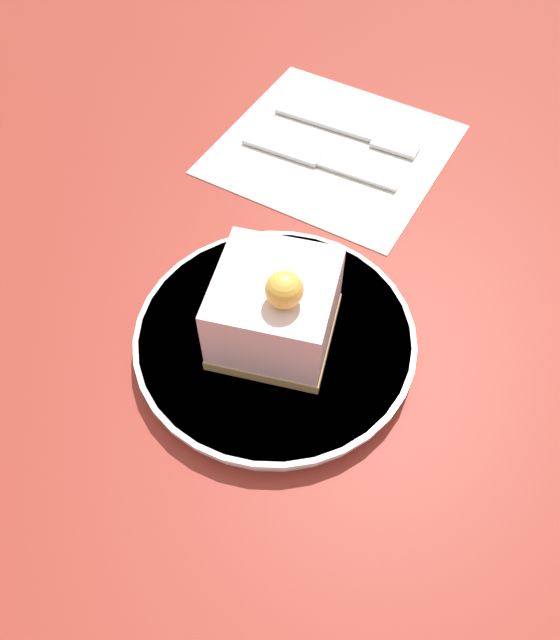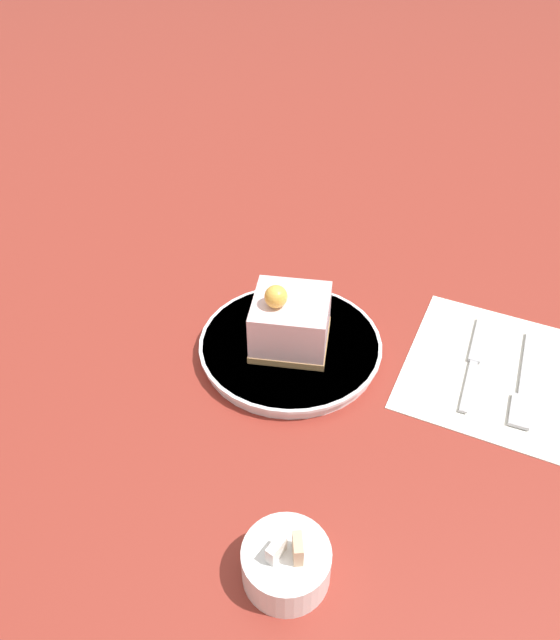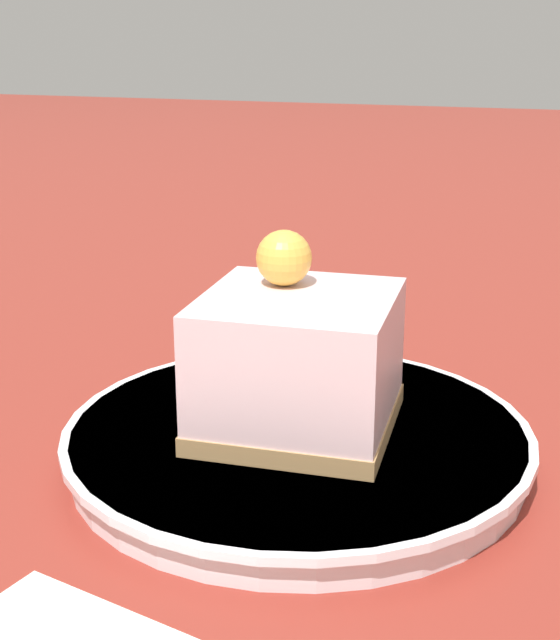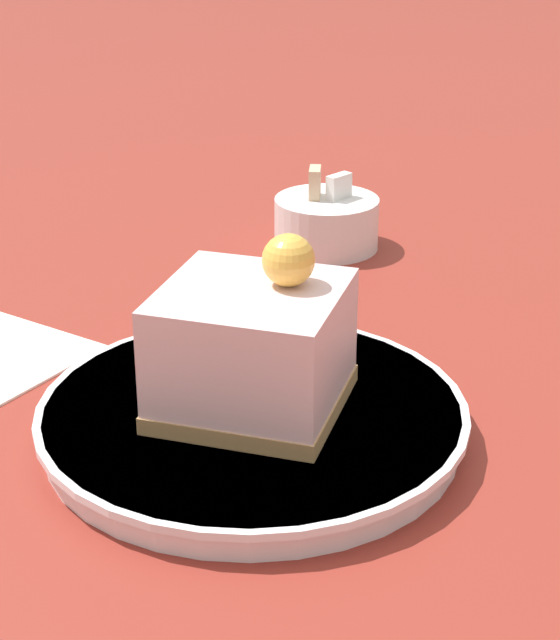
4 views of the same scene
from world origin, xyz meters
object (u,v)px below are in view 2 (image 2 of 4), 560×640
(plate, at_px, (290,346))
(sugar_bowl, at_px, (286,563))
(knife, at_px, (476,353))
(cake_slice, at_px, (290,321))
(fork, at_px, (524,385))

(plate, height_order, sugar_bowl, sugar_bowl)
(plate, xyz_separation_m, knife, (-0.22, -0.04, -0.00))
(sugar_bowl, bearing_deg, cake_slice, -78.09)
(cake_slice, bearing_deg, sugar_bowl, 97.21)
(knife, bearing_deg, plate, 19.74)
(plate, bearing_deg, sugar_bowl, 101.78)
(fork, height_order, sugar_bowl, sugar_bowl)
(cake_slice, height_order, fork, cake_slice)
(plate, height_order, knife, plate)
(fork, relative_size, sugar_bowl, 2.07)
(fork, distance_m, sugar_bowl, 0.35)
(plate, height_order, cake_slice, cake_slice)
(cake_slice, bearing_deg, plate, -147.29)
(fork, xyz_separation_m, knife, (0.05, -0.04, 0.00))
(cake_slice, distance_m, sugar_bowl, 0.28)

